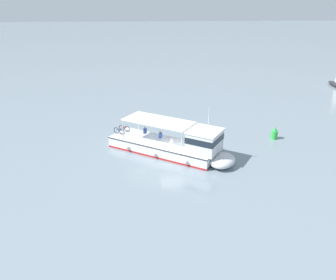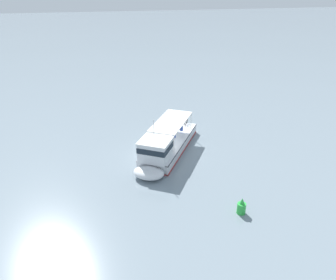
% 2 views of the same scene
% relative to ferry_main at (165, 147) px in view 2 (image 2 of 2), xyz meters
% --- Properties ---
extents(ground_plane, '(400.00, 400.00, 0.00)m').
position_rel_ferry_main_xyz_m(ground_plane, '(0.53, -0.36, -1.02)').
color(ground_plane, gray).
extents(ferry_main, '(9.58, 12.31, 5.32)m').
position_rel_ferry_main_xyz_m(ferry_main, '(0.00, 0.00, 0.00)').
color(ferry_main, silver).
rests_on(ferry_main, ground).
extents(channel_buoy, '(0.70, 0.70, 1.40)m').
position_rel_ferry_main_xyz_m(channel_buoy, '(-3.50, 10.80, -0.45)').
color(channel_buoy, green).
rests_on(channel_buoy, ground).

